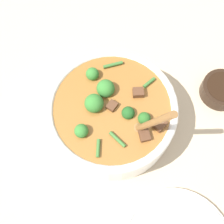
% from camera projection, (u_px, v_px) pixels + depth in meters
% --- Properties ---
extents(ground_plane, '(4.00, 4.00, 0.00)m').
position_uv_depth(ground_plane, '(112.00, 122.00, 0.66)').
color(ground_plane, '#C6B293').
extents(stew_bowl, '(0.27, 0.27, 0.25)m').
position_uv_depth(stew_bowl, '(112.00, 113.00, 0.61)').
color(stew_bowl, white).
rests_on(stew_bowl, ground_plane).
extents(condiment_bowl, '(0.10, 0.10, 0.03)m').
position_uv_depth(condiment_bowl, '(222.00, 89.00, 0.67)').
color(condiment_bowl, black).
rests_on(condiment_bowl, ground_plane).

